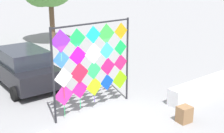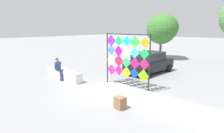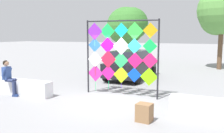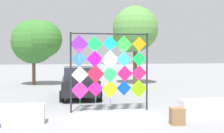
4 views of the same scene
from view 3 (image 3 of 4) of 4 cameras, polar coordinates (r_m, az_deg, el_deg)
name	(u,v)px [view 3 (image 3 of 4)]	position (r m, az deg, el deg)	size (l,w,h in m)	color
ground	(108,102)	(9.30, -0.96, -8.35)	(120.00, 120.00, 0.00)	gray
plaza_ledge_left	(16,87)	(11.25, -21.44, -4.39)	(3.48, 0.51, 0.64)	silver
kite_display_rack	(120,52)	(10.00, 1.96, 3.44)	(3.15, 0.12, 3.13)	#232328
seated_vendor	(9,75)	(10.93, -22.97, -1.86)	(0.68, 0.55, 1.48)	navy
parked_car	(131,64)	(14.05, 4.46, 0.51)	(2.11, 4.24, 1.63)	black
cardboard_box_large	(144,113)	(7.33, 7.56, -10.62)	(0.44, 0.38, 0.54)	olive
tree_broadleaf	(223,13)	(19.61, 24.50, 11.40)	(3.47, 3.76, 5.97)	brown
tree_palm_like	(128,25)	(21.18, 3.79, 9.75)	(3.75, 3.51, 4.88)	brown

